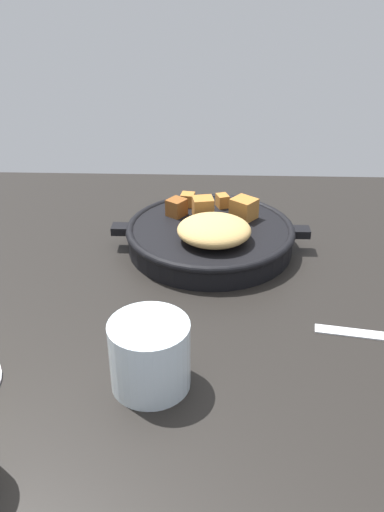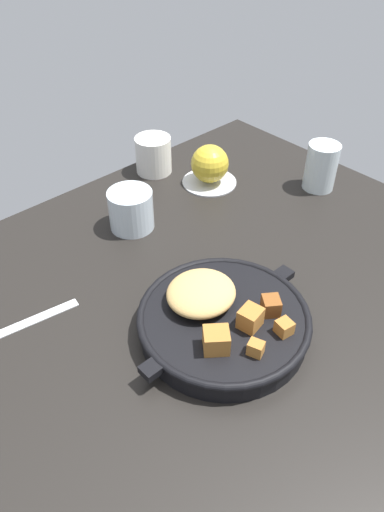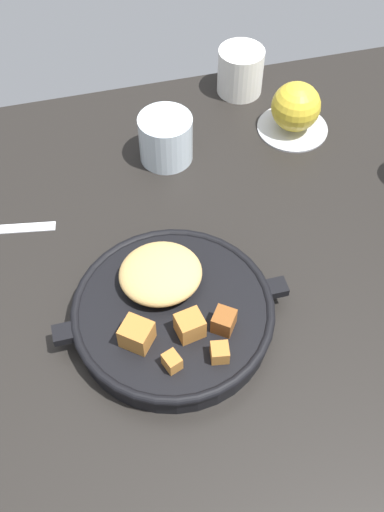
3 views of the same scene
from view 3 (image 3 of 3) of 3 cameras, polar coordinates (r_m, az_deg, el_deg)
The scene contains 6 objects.
ground_plane at distance 84.29cm, azimuth -2.29°, elevation -1.57°, with size 107.08×79.90×2.40cm, color black.
cast_iron_skillet at distance 76.44cm, azimuth -1.89°, elevation -5.07°, with size 29.74×25.38×6.93cm.
saucer_plate at distance 103.62cm, azimuth 9.37°, elevation 11.79°, with size 11.57×11.57×0.60cm, color #B7BABF.
red_apple at distance 100.92cm, azimuth 9.69°, elevation 13.61°, with size 7.91×7.91×7.91cm, color gold.
ceramic_mug_white at distance 108.16cm, azimuth 4.55°, elevation 16.86°, with size 7.73×7.73×7.94cm, color silver.
water_glass_short at distance 95.16cm, azimuth -2.47°, elevation 10.93°, with size 8.31×8.31×7.55cm, color silver.
Camera 3 is at (-8.87, -48.26, 67.34)cm, focal length 42.77 mm.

